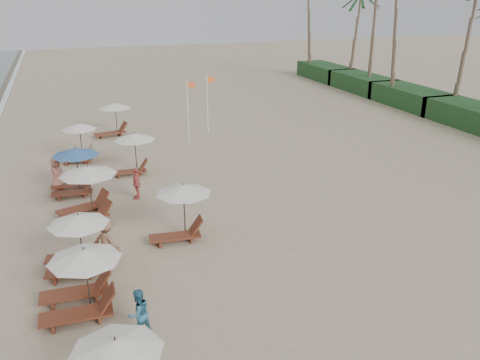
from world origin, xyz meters
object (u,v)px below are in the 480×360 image
object	(u,v)px
lounger_station_5	(78,142)
beachgoer_mid_a	(139,313)
flag_pole_near	(188,108)
inland_station_2	(113,117)
beachgoer_far_b	(56,174)
beachgoer_mid_b	(107,242)
lounger_station_1	(78,283)
lounger_station_3	(84,194)
inland_station_1	(132,148)
beachgoer_far_a	(137,183)
lounger_station_2	(74,244)
lounger_station_4	(73,171)
inland_station_0	(180,208)

from	to	relation	value
lounger_station_5	beachgoer_mid_a	size ratio (longest dim) A/B	1.57
lounger_station_5	flag_pole_near	bearing A→B (deg)	13.04
inland_station_2	beachgoer_far_b	bearing A→B (deg)	-112.48
beachgoer_mid_b	lounger_station_1	bearing A→B (deg)	112.00
lounger_station_1	flag_pole_near	xyz separation A→B (m)	(7.82, 16.97, 1.33)
flag_pole_near	beachgoer_mid_a	bearing A→B (deg)	-108.44
lounger_station_3	inland_station_1	world-z (taller)	lounger_station_3
lounger_station_5	beachgoer_far_a	xyz separation A→B (m)	(2.33, -6.83, -0.37)
lounger_station_2	beachgoer_mid_a	xyz separation A→B (m)	(1.53, -4.37, -0.32)
lounger_station_1	lounger_station_4	size ratio (longest dim) A/B	1.06
lounger_station_1	inland_station_2	world-z (taller)	inland_station_2
beachgoer_mid_a	beachgoer_mid_b	distance (m)	4.55
lounger_station_4	flag_pole_near	world-z (taller)	flag_pole_near
beachgoer_far_a	beachgoer_far_b	world-z (taller)	beachgoer_far_b
beachgoer_far_a	lounger_station_3	bearing A→B (deg)	-41.51
inland_station_1	beachgoer_mid_b	bearing A→B (deg)	-103.97
lounger_station_5	beachgoer_far_a	bearing A→B (deg)	-71.14
lounger_station_1	inland_station_2	xyz separation A→B (m)	(3.30, 20.21, 0.33)
lounger_station_2	lounger_station_4	size ratio (longest dim) A/B	0.97
lounger_station_2	flag_pole_near	distance (m)	16.43
lounger_station_1	lounger_station_5	size ratio (longest dim) A/B	1.17
lounger_station_2	lounger_station_5	xyz separation A→B (m)	(0.73, 12.77, 0.09)
inland_station_2	beachgoer_far_b	world-z (taller)	inland_station_2
lounger_station_1	beachgoer_mid_b	xyz separation A→B (m)	(1.14, 2.72, -0.12)
flag_pole_near	lounger_station_2	bearing A→B (deg)	-118.42
lounger_station_5	lounger_station_3	bearing A→B (deg)	-90.88
inland_station_0	beachgoer_far_b	bearing A→B (deg)	121.87
beachgoer_far_b	beachgoer_mid_b	bearing A→B (deg)	-119.25
lounger_station_3	inland_station_0	xyz separation A→B (m)	(3.44, -3.26, 0.18)
lounger_station_1	inland_station_2	bearing A→B (deg)	80.73
inland_station_1	inland_station_2	xyz separation A→B (m)	(-0.16, 8.17, -0.14)
lounger_station_4	inland_station_1	bearing A→B (deg)	30.19
beachgoer_mid_a	beachgoer_far_a	bearing A→B (deg)	-125.54
inland_station_0	beachgoer_far_a	bearing A→B (deg)	101.49
inland_station_1	beachgoer_far_b	xyz separation A→B (m)	(-3.95, -1.01, -0.61)
lounger_station_4	beachgoer_far_a	xyz separation A→B (m)	(2.80, -1.70, -0.37)
inland_station_0	inland_station_2	distance (m)	16.55
lounger_station_2	beachgoer_far_b	world-z (taller)	lounger_station_2
flag_pole_near	inland_station_0	bearing A→B (deg)	-105.74
beachgoer_far_b	flag_pole_near	distance (m)	10.33
flag_pole_near	beachgoer_far_a	bearing A→B (deg)	-119.17
lounger_station_3	beachgoer_mid_a	bearing A→B (deg)	-83.97
inland_station_1	beachgoer_mid_b	distance (m)	9.63
beachgoer_mid_a	lounger_station_3	bearing A→B (deg)	-111.03
lounger_station_4	beachgoer_mid_a	size ratio (longest dim) A/B	1.73
lounger_station_5	inland_station_0	size ratio (longest dim) A/B	0.85
lounger_station_1	lounger_station_5	bearing A→B (deg)	87.17
lounger_station_1	beachgoer_mid_b	size ratio (longest dim) A/B	1.59
inland_station_1	beachgoer_far_a	bearing A→B (deg)	-95.88
beachgoer_far_a	inland_station_2	bearing A→B (deg)	-164.92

